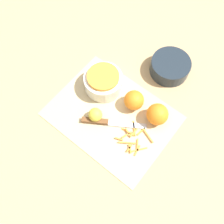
{
  "coord_description": "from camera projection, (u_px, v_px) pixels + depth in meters",
  "views": [
    {
      "loc": [
        0.26,
        -0.32,
        0.94
      ],
      "look_at": [
        0.0,
        0.0,
        0.04
      ],
      "focal_mm": 42.0,
      "sensor_mm": 36.0,
      "label": 1
    }
  ],
  "objects": [
    {
      "name": "cutting_board",
      "position": [
        112.0,
        115.0,
        1.03
      ],
      "size": [
        0.47,
        0.35,
        0.01
      ],
      "color": "#CCB284",
      "rests_on": "ground_plane"
    },
    {
      "name": "orange_left",
      "position": [
        157.0,
        114.0,
        0.98
      ],
      "size": [
        0.08,
        0.08,
        0.08
      ],
      "color": "orange",
      "rests_on": "cutting_board"
    },
    {
      "name": "peel_pile",
      "position": [
        134.0,
        139.0,
        0.98
      ],
      "size": [
        0.13,
        0.12,
        0.01
      ],
      "color": "#F19B34",
      "rests_on": "cutting_board"
    },
    {
      "name": "ground_plane",
      "position": [
        112.0,
        116.0,
        1.03
      ],
      "size": [
        4.0,
        4.0,
        0.0
      ],
      "primitive_type": "plane",
      "color": "tan"
    },
    {
      "name": "knife",
      "position": [
        102.0,
        122.0,
        1.0
      ],
      "size": [
        0.22,
        0.15,
        0.02
      ],
      "rotation": [
        0.0,
        0.0,
        0.57
      ],
      "color": "brown",
      "rests_on": "cutting_board"
    },
    {
      "name": "lemon",
      "position": [
        95.0,
        115.0,
        0.99
      ],
      "size": [
        0.05,
        0.05,
        0.05
      ],
      "color": "gold",
      "rests_on": "cutting_board"
    },
    {
      "name": "bowl_speckled",
      "position": [
        103.0,
        81.0,
        1.04
      ],
      "size": [
        0.15,
        0.15,
        0.08
      ],
      "color": "silver",
      "rests_on": "cutting_board"
    },
    {
      "name": "bowl_dark",
      "position": [
        170.0,
        67.0,
        1.09
      ],
      "size": [
        0.16,
        0.16,
        0.06
      ],
      "color": "#1E2833",
      "rests_on": "ground_plane"
    },
    {
      "name": "orange_right",
      "position": [
        134.0,
        100.0,
        1.01
      ],
      "size": [
        0.08,
        0.08,
        0.08
      ],
      "color": "orange",
      "rests_on": "cutting_board"
    }
  ]
}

